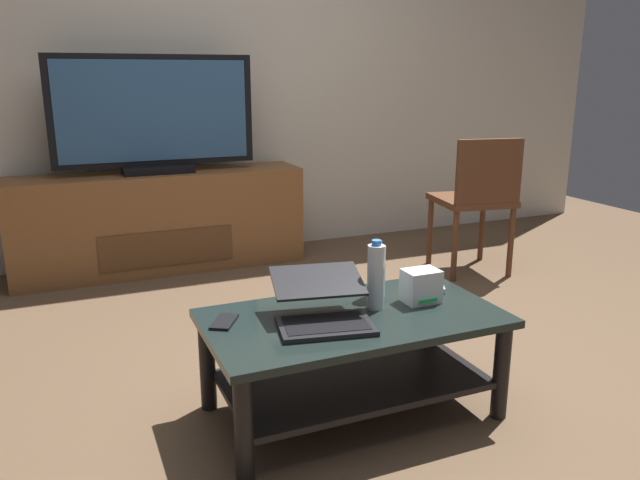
% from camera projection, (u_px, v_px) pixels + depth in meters
% --- Properties ---
extents(ground_plane, '(7.68, 7.68, 0.00)m').
position_uv_depth(ground_plane, '(350.00, 372.00, 2.68)').
color(ground_plane, brown).
extents(back_wall, '(6.40, 0.12, 2.80)m').
position_uv_depth(back_wall, '(216.00, 50.00, 4.21)').
color(back_wall, beige).
rests_on(back_wall, ground).
extents(coffee_table, '(1.08, 0.58, 0.40)m').
position_uv_depth(coffee_table, '(353.00, 346.00, 2.29)').
color(coffee_table, black).
rests_on(coffee_table, ground).
extents(media_cabinet, '(1.83, 0.41, 0.64)m').
position_uv_depth(media_cabinet, '(161.00, 221.00, 4.02)').
color(media_cabinet, brown).
rests_on(media_cabinet, ground).
extents(television, '(1.24, 0.20, 0.72)m').
position_uv_depth(television, '(154.00, 117.00, 3.83)').
color(television, black).
rests_on(television, media_cabinet).
extents(dining_chair, '(0.51, 0.51, 0.87)m').
position_uv_depth(dining_chair, '(477.00, 196.00, 3.87)').
color(dining_chair, '#59331E').
rests_on(dining_chair, ground).
extents(laptop, '(0.39, 0.41, 0.16)m').
position_uv_depth(laptop, '(322.00, 307.00, 2.18)').
color(laptop, black).
rests_on(laptop, coffee_table).
extents(router_box, '(0.13, 0.11, 0.13)m').
position_uv_depth(router_box, '(421.00, 286.00, 2.37)').
color(router_box, white).
rests_on(router_box, coffee_table).
extents(water_bottle_near, '(0.07, 0.07, 0.23)m').
position_uv_depth(water_bottle_near, '(377.00, 270.00, 2.42)').
color(water_bottle_near, '#99C6E5').
rests_on(water_bottle_near, coffee_table).
extents(water_bottle_far, '(0.06, 0.06, 0.26)m').
position_uv_depth(water_bottle_far, '(376.00, 276.00, 2.29)').
color(water_bottle_far, silver).
rests_on(water_bottle_far, coffee_table).
extents(cell_phone, '(0.13, 0.16, 0.01)m').
position_uv_depth(cell_phone, '(224.00, 322.00, 2.18)').
color(cell_phone, black).
rests_on(cell_phone, coffee_table).
extents(tv_remote, '(0.11, 0.16, 0.02)m').
position_uv_depth(tv_remote, '(437.00, 285.00, 2.55)').
color(tv_remote, '#99999E').
rests_on(tv_remote, coffee_table).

